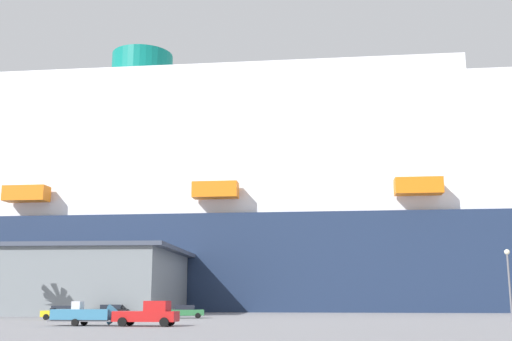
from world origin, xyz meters
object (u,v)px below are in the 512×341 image
at_px(small_boat_on_trailer, 90,315).
at_px(parked_car_yellow_taxi, 63,312).
at_px(cruise_ship, 313,217).
at_px(parked_car_green_wagon, 186,311).
at_px(pickup_truck, 149,314).
at_px(street_lamp, 509,274).
at_px(parked_car_black_coupe, 110,310).

relative_size(small_boat_on_trailer, parked_car_yellow_taxi, 1.64).
height_order(cruise_ship, parked_car_green_wagon, cruise_ship).
distance_m(pickup_truck, parked_car_green_wagon, 22.06).
bearing_deg(parked_car_green_wagon, parked_car_yellow_taxi, -154.38).
relative_size(pickup_truck, parked_car_green_wagon, 1.28).
bearing_deg(street_lamp, parked_car_green_wagon, 161.89).
distance_m(small_boat_on_trailer, street_lamp, 41.91).
bearing_deg(street_lamp, parked_car_yellow_taxi, 173.81).
bearing_deg(parked_car_black_coupe, street_lamp, -18.79).
xyz_separation_m(small_boat_on_trailer, parked_car_black_coupe, (-5.43, 25.66, -0.13)).
height_order(parked_car_yellow_taxi, parked_car_black_coupe, same).
xyz_separation_m(parked_car_green_wagon, parked_car_black_coupe, (-10.63, 4.09, 0.00)).
distance_m(street_lamp, parked_car_green_wagon, 37.36).
xyz_separation_m(small_boat_on_trailer, parked_car_green_wagon, (5.20, 21.57, -0.13)).
xyz_separation_m(parked_car_yellow_taxi, parked_car_black_coupe, (2.50, 10.38, 0.00)).
xyz_separation_m(pickup_truck, parked_car_green_wagon, (-0.19, 22.06, -0.21)).
bearing_deg(small_boat_on_trailer, parked_car_black_coupe, 101.94).
height_order(small_boat_on_trailer, parked_car_green_wagon, small_boat_on_trailer).
height_order(parked_car_green_wagon, parked_car_black_coupe, same).
relative_size(pickup_truck, street_lamp, 0.78).
height_order(cruise_ship, small_boat_on_trailer, cruise_ship).
height_order(parked_car_yellow_taxi, parked_car_green_wagon, same).
distance_m(cruise_ship, street_lamp, 64.04).
bearing_deg(pickup_truck, parked_car_green_wagon, 90.50).
bearing_deg(parked_car_yellow_taxi, parked_car_green_wagon, 25.62).
bearing_deg(parked_car_green_wagon, cruise_ship, 69.87).
height_order(cruise_ship, street_lamp, cruise_ship).
distance_m(cruise_ship, small_boat_on_trailer, 75.83).
distance_m(cruise_ship, parked_car_green_wagon, 54.62).
relative_size(small_boat_on_trailer, parked_car_green_wagon, 1.67).
height_order(small_boat_on_trailer, parked_car_yellow_taxi, small_boat_on_trailer).
bearing_deg(parked_car_green_wagon, small_boat_on_trailer, -103.56).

